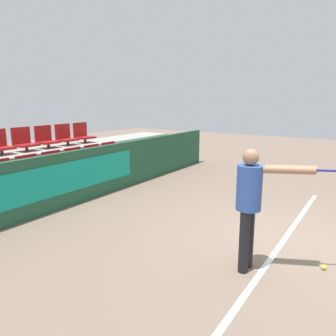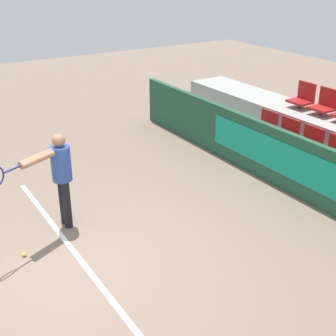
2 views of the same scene
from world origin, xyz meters
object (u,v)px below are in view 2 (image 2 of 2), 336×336
object	(u,v)px
stadium_chair_2	(309,144)
tennis_player	(58,172)
stadium_chair_7	(325,104)
stadium_chair_6	(303,97)
stadium_chair_0	(265,126)
tennis_ball	(24,254)
stadium_chair_1	(286,134)
stadium_chair_3	(335,154)

from	to	relation	value
stadium_chair_2	tennis_player	bearing A→B (deg)	-99.13
stadium_chair_2	stadium_chair_7	distance (m)	1.33
stadium_chair_6	tennis_player	bearing A→B (deg)	-85.49
stadium_chair_0	tennis_ball	bearing A→B (deg)	-80.22
stadium_chair_1	stadium_chair_6	size ratio (longest dim) A/B	1.00
stadium_chair_3	stadium_chair_6	size ratio (longest dim) A/B	1.00
stadium_chair_1	stadium_chair_7	distance (m)	1.18
stadium_chair_3	stadium_chair_7	distance (m)	1.71
stadium_chair_1	tennis_ball	size ratio (longest dim) A/B	8.59
stadium_chair_3	tennis_ball	bearing A→B (deg)	-98.99
stadium_chair_2	tennis_player	world-z (taller)	tennis_player
stadium_chair_1	tennis_player	distance (m)	4.84
stadium_chair_3	tennis_ball	world-z (taller)	stadium_chair_3
stadium_chair_3	stadium_chair_6	world-z (taller)	stadium_chair_6
stadium_chair_6	stadium_chair_3	bearing A→B (deg)	-29.88
stadium_chair_0	tennis_ball	distance (m)	5.76
stadium_chair_3	tennis_player	world-z (taller)	tennis_player
stadium_chair_0	tennis_ball	size ratio (longest dim) A/B	8.59
stadium_chair_1	stadium_chair_7	size ratio (longest dim) A/B	1.00
stadium_chair_3	stadium_chair_6	bearing A→B (deg)	150.12
stadium_chair_2	stadium_chair_3	world-z (taller)	same
stadium_chair_7	tennis_ball	xyz separation A→B (m)	(0.35, -6.71, -1.17)
tennis_player	tennis_ball	size ratio (longest dim) A/B	24.21
stadium_chair_0	tennis_player	size ratio (longest dim) A/B	0.35
stadium_chair_3	stadium_chair_0	bearing A→B (deg)	180.00
stadium_chair_0	stadium_chair_7	distance (m)	1.33
tennis_ball	stadium_chair_6	bearing A→B (deg)	98.24
stadium_chair_6	stadium_chair_7	bearing A→B (deg)	0.00
stadium_chair_6	tennis_ball	distance (m)	6.88
stadium_chair_2	stadium_chair_3	xyz separation A→B (m)	(0.62, 0.00, 0.00)
stadium_chair_1	stadium_chair_3	world-z (taller)	same
stadium_chair_6	stadium_chair_2	bearing A→B (deg)	-40.75
stadium_chair_2	stadium_chair_7	bearing A→B (deg)	120.12
stadium_chair_2	tennis_ball	distance (m)	5.68
tennis_player	tennis_ball	distance (m)	1.35
stadium_chair_3	stadium_chair_7	size ratio (longest dim) A/B	1.00
tennis_ball	stadium_chair_2	bearing A→B (deg)	87.25
stadium_chair_0	stadium_chair_3	size ratio (longest dim) A/B	1.00
stadium_chair_7	tennis_player	distance (m)	5.91
stadium_chair_0	stadium_chair_7	world-z (taller)	stadium_chair_7
stadium_chair_2	stadium_chair_3	bearing A→B (deg)	0.00
tennis_ball	stadium_chair_3	bearing A→B (deg)	81.01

